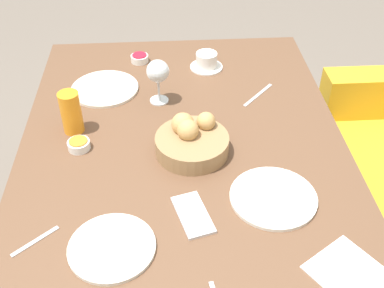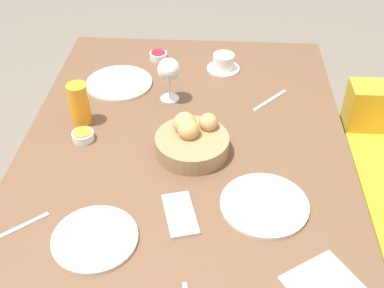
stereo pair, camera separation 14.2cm
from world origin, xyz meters
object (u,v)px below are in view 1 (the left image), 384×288
Objects in this scene: jam_bowl_honey at (79,145)px; napkin at (348,272)px; jam_bowl_berry at (140,58)px; bread_basket at (192,140)px; juice_glass at (71,112)px; cell_phone at (193,215)px; coffee_cup at (206,61)px; plate_near_right at (112,247)px; spoon_coffee at (35,241)px; wine_glass at (158,73)px; knife_silver at (258,95)px; plate_far_center at (273,197)px; plate_near_left at (105,89)px.

jam_bowl_honey reaches higher than napkin.
jam_bowl_berry is 0.55m from jam_bowl_honey.
napkin is (0.46, 0.33, -0.04)m from bread_basket.
juice_glass reaches higher than jam_bowl_berry.
cell_phone reaches higher than napkin.
juice_glass is at bearing -51.44° from coffee_cup.
plate_near_right is 1.30× the size of cell_phone.
wine_glass is at bearing 152.20° from spoon_coffee.
bread_basket reaches higher than knife_silver.
coffee_cup is 0.75× the size of cell_phone.
juice_glass is 0.84× the size of cell_phone.
napkin is (0.25, 0.12, -0.00)m from plate_far_center.
coffee_cup is at bearing -170.57° from plate_far_center.
cell_phone is (0.39, 0.35, -0.07)m from juice_glass.
juice_glass is 0.65× the size of napkin.
bread_basket is 0.30m from plate_far_center.
plate_near_left is 1.11× the size of napkin.
cell_phone is (0.05, -0.22, -0.00)m from plate_far_center.
plate_near_left is 0.25m from juice_glass.
plate_far_center is at bearing 59.10° from juice_glass.
jam_bowl_berry is at bearing -163.30° from bread_basket.
napkin is at bearing 79.13° from spoon_coffee.
jam_bowl_berry is 0.41× the size of cell_phone.
plate_near_right is 0.51m from juice_glass.
napkin is at bearing 14.29° from coffee_cup.
jam_bowl_berry is 0.90m from spoon_coffee.
wine_glass is (-0.15, 0.27, 0.04)m from juice_glass.
coffee_cup is (-0.36, 0.45, -0.04)m from juice_glass.
coffee_cup reaches higher than plate_near_left.
knife_silver is (-0.25, 0.59, -0.01)m from jam_bowl_honey.
jam_bowl_honey is at bearing -132.36° from cell_phone.
bread_basket is 0.27m from cell_phone.
wine_glass is at bearing 134.25° from jam_bowl_honey.
plate_near_left reaches higher than cell_phone.
juice_glass is at bearing -130.21° from napkin.
jam_bowl_honey reaches higher than knife_silver.
bread_basket is 1.40× the size of wine_glass.
bread_basket is at bearing 18.97° from wine_glass.
jam_bowl_honey reaches higher than spoon_coffee.
knife_silver is 0.89m from spoon_coffee.
cell_phone is at bearing 114.72° from plate_near_right.
cell_phone is (-0.20, -0.34, 0.00)m from napkin.
juice_glass reaches higher than spoon_coffee.
bread_basket is 0.52m from spoon_coffee.
bread_basket is at bearing 148.78° from plate_near_right.
jam_bowl_honey is at bearing -114.62° from plate_far_center.
plate_far_center is 0.62m from spoon_coffee.
jam_bowl_berry is at bearing -169.51° from cell_phone.
jam_bowl_berry is (-0.55, -0.16, -0.02)m from bread_basket.
napkin is at bearing 26.89° from plate_far_center.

